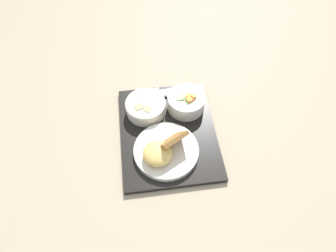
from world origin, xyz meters
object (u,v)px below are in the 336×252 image
at_px(bowl_soup, 146,107).
at_px(spoon, 159,94).
at_px(bowl_salad, 186,102).
at_px(plate_main, 164,150).
at_px(knife, 154,91).

relative_size(bowl_soup, spoon, 0.84).
height_order(bowl_salad, spoon, bowl_salad).
xyz_separation_m(bowl_salad, bowl_soup, (-0.01, -0.14, -0.00)).
xyz_separation_m(plate_main, knife, (-0.26, 0.01, -0.01)).
relative_size(bowl_salad, plate_main, 0.63).
bearing_deg(bowl_soup, spoon, 137.89).
bearing_deg(knife, bowl_salad, -42.55).
bearing_deg(bowl_salad, bowl_soup, -92.54).
bearing_deg(plate_main, knife, 178.55).
height_order(plate_main, knife, plate_main).
xyz_separation_m(bowl_salad, plate_main, (0.17, -0.10, -0.01)).
xyz_separation_m(knife, spoon, (0.02, 0.02, -0.00)).
height_order(bowl_soup, spoon, bowl_soup).
bearing_deg(bowl_soup, knife, 153.05).
bearing_deg(bowl_salad, knife, -131.35).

